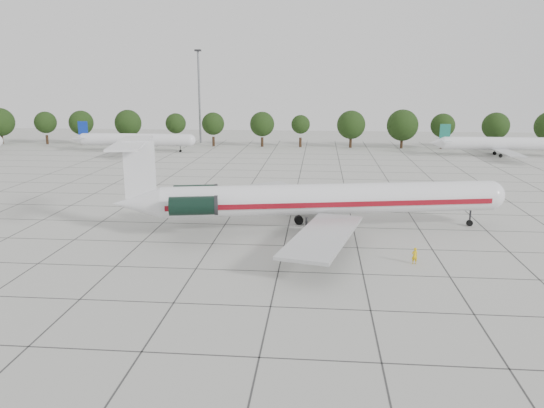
% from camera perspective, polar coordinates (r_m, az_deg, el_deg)
% --- Properties ---
extents(ground, '(260.00, 260.00, 0.00)m').
position_cam_1_polar(ground, '(58.46, 1.31, -4.51)').
color(ground, '#BBBAB3').
rests_on(ground, ground).
extents(apron_joints, '(170.00, 170.00, 0.02)m').
position_cam_1_polar(apron_joints, '(72.85, 2.11, -0.88)').
color(apron_joints, '#383838').
rests_on(apron_joints, ground).
extents(main_airliner, '(46.84, 36.50, 11.08)m').
position_cam_1_polar(main_airliner, '(63.26, 3.95, 0.53)').
color(main_airliner, silver).
rests_on(main_airliner, ground).
extents(ground_crew, '(0.69, 0.52, 1.69)m').
position_cam_1_polar(ground_crew, '(54.54, 15.09, -5.40)').
color(ground_crew, '#E3B70D').
rests_on(ground_crew, ground).
extents(bg_airliner_b, '(28.24, 27.20, 7.40)m').
position_cam_1_polar(bg_airliner_b, '(136.89, -14.51, 6.69)').
color(bg_airliner_b, silver).
rests_on(bg_airliner_b, ground).
extents(bg_airliner_d, '(28.24, 27.20, 7.40)m').
position_cam_1_polar(bg_airliner_d, '(135.69, 23.52, 5.95)').
color(bg_airliner_d, silver).
rests_on(bg_airliner_d, ground).
extents(tree_line, '(249.86, 8.44, 10.22)m').
position_cam_1_polar(tree_line, '(141.84, -1.07, 8.58)').
color(tree_line, '#332114').
rests_on(tree_line, ground).
extents(floodlight_mast, '(1.60, 1.60, 25.45)m').
position_cam_1_polar(floodlight_mast, '(151.33, -7.85, 11.92)').
color(floodlight_mast, slate).
rests_on(floodlight_mast, ground).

